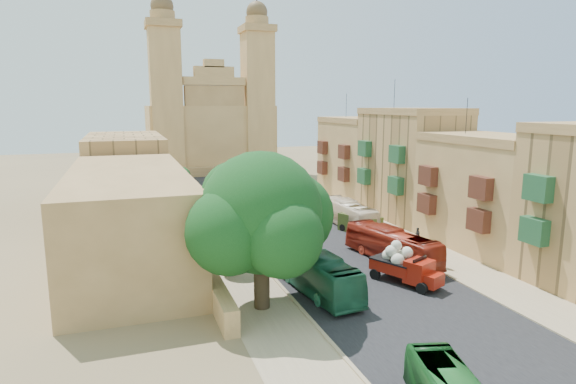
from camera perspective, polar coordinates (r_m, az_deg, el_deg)
ground at (r=35.49m, az=14.15°, el=-13.56°), size 260.00×260.00×0.00m
road_surface at (r=61.48m, az=-1.21°, el=-3.04°), size 14.00×140.00×0.01m
sidewalk_east at (r=64.92m, az=6.81°, el=-2.39°), size 5.00×140.00×0.01m
sidewalk_west at (r=59.37m, az=-10.00°, el=-3.68°), size 5.00×140.00×0.01m
kerb_east at (r=63.89m, az=4.78°, el=-2.51°), size 0.25×140.00×0.12m
kerb_west at (r=59.77m, az=-7.63°, el=-3.46°), size 0.25×140.00×0.12m
townhouse_b at (r=51.77m, az=22.66°, el=0.03°), size 9.00×14.00×14.90m
townhouse_c at (r=62.62m, az=14.28°, el=3.31°), size 9.00×14.00×17.40m
townhouse_d at (r=74.73m, az=8.38°, el=4.02°), size 9.00×14.00×15.90m
west_wall at (r=49.16m, az=-11.65°, el=-5.59°), size 1.00×40.00×1.80m
west_building_low at (r=46.09m, az=-18.27°, el=-2.73°), size 10.00×28.00×8.40m
west_building_mid at (r=71.59m, az=-18.65°, el=2.38°), size 10.00×22.00×10.00m
church at (r=107.26m, az=-9.24°, el=7.66°), size 28.00×22.50×36.30m
ficus_tree at (r=33.10m, az=-3.05°, el=-2.96°), size 11.14×10.25×11.14m
street_tree_a at (r=41.34m, az=-6.86°, el=-5.24°), size 3.07×3.07×4.71m
street_tree_b at (r=52.82m, az=-9.61°, el=-1.96°), size 3.01×3.01×4.64m
street_tree_c at (r=64.53m, az=-11.35°, el=-0.04°), size 2.76×2.76×4.24m
street_tree_d at (r=76.23m, az=-12.58°, el=1.77°), size 3.12×3.12×4.80m
red_truck at (r=40.04m, az=13.71°, el=-8.46°), size 4.32×6.12×3.40m
olive_pickup at (r=54.69m, az=8.53°, el=-3.78°), size 3.81×5.32×2.01m
bus_green_north at (r=37.67m, az=3.04°, el=-9.28°), size 3.76×11.40×3.12m
bus_red_east at (r=45.23m, az=12.20°, el=-6.20°), size 4.49×11.11×3.02m
bus_cream_east at (r=57.21m, az=7.15°, el=-2.57°), size 2.56×10.89×3.03m
car_blue_a at (r=51.41m, az=-2.88°, el=-5.04°), size 2.39×3.71×1.18m
car_white_a at (r=61.98m, az=-3.63°, el=-2.27°), size 2.23×4.57×1.44m
car_cream at (r=61.89m, az=2.01°, el=-2.30°), size 2.38×5.03×1.39m
car_dkblue at (r=76.20m, az=-8.54°, el=-0.09°), size 2.93×4.44×1.20m
car_white_b at (r=68.57m, az=-2.74°, el=-1.19°), size 1.44×3.22×1.08m
car_blue_b at (r=81.37m, az=-6.12°, el=0.69°), size 1.80×4.27×1.37m
pedestrian_a at (r=44.72m, az=17.86°, el=-7.37°), size 0.83×0.67×1.96m
pedestrian_c at (r=51.96m, az=15.10°, el=-4.97°), size 0.56×1.01×1.63m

